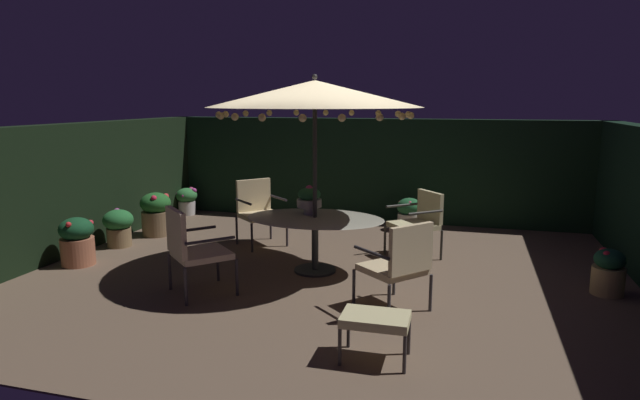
% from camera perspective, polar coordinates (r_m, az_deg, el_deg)
% --- Properties ---
extents(ground_plane, '(8.17, 6.93, 0.02)m').
position_cam_1_polar(ground_plane, '(7.17, 0.88, -7.70)').
color(ground_plane, brown).
extents(hedge_backdrop_rear, '(8.17, 0.30, 1.90)m').
position_cam_1_polar(hedge_backdrop_rear, '(10.13, 5.69, 3.22)').
color(hedge_backdrop_rear, black).
rests_on(hedge_backdrop_rear, ground_plane).
extents(hedge_backdrop_left, '(0.30, 6.93, 1.90)m').
position_cam_1_polar(hedge_backdrop_left, '(8.78, -24.81, 1.16)').
color(hedge_backdrop_left, black).
rests_on(hedge_backdrop_left, ground_plane).
extents(patio_dining_table, '(1.82, 1.26, 0.73)m').
position_cam_1_polar(patio_dining_table, '(7.03, -0.53, -2.77)').
color(patio_dining_table, '#292D2D').
rests_on(patio_dining_table, ground_plane).
extents(patio_umbrella, '(2.72, 2.72, 2.55)m').
position_cam_1_polar(patio_umbrella, '(6.84, -0.56, 11.17)').
color(patio_umbrella, '#2E2D2E').
rests_on(patio_umbrella, ground_plane).
extents(centerpiece_planter, '(0.33, 0.33, 0.39)m').
position_cam_1_polar(centerpiece_planter, '(7.15, -1.15, 0.18)').
color(centerpiece_planter, silver).
rests_on(centerpiece_planter, patio_dining_table).
extents(patio_chair_north, '(0.85, 0.85, 0.94)m').
position_cam_1_polar(patio_chair_north, '(7.84, 10.48, -2.00)').
color(patio_chair_north, '#31312C').
rests_on(patio_chair_north, ground_plane).
extents(patio_chair_northeast, '(0.84, 0.84, 1.01)m').
position_cam_1_polar(patio_chair_northeast, '(8.44, -6.57, -0.79)').
color(patio_chair_northeast, '#2F2930').
rests_on(patio_chair_northeast, ground_plane).
extents(patio_chair_east, '(0.89, 0.89, 1.03)m').
position_cam_1_polar(patio_chair_east, '(6.38, -13.41, -4.78)').
color(patio_chair_east, '#322D34').
rests_on(patio_chair_east, ground_plane).
extents(patio_chair_southeast, '(0.86, 0.86, 0.99)m').
position_cam_1_polar(patio_chair_southeast, '(5.78, 8.41, -6.50)').
color(patio_chair_southeast, '#323034').
rests_on(patio_chair_southeast, ground_plane).
extents(ottoman_footrest, '(0.59, 0.40, 0.42)m').
position_cam_1_polar(ottoman_footrest, '(4.78, 5.90, -12.60)').
color(ottoman_footrest, '#302B2C').
rests_on(ottoman_footrest, ground_plane).
extents(potted_plant_right_near, '(0.46, 0.46, 0.58)m').
position_cam_1_polar(potted_plant_right_near, '(8.87, -20.59, -2.60)').
color(potted_plant_right_near, olive).
rests_on(potted_plant_right_near, ground_plane).
extents(potted_plant_back_right, '(0.50, 0.50, 0.72)m').
position_cam_1_polar(potted_plant_back_right, '(9.39, -17.00, -1.32)').
color(potted_plant_back_right, olive).
rests_on(potted_plant_back_right, ground_plane).
extents(potted_plant_back_left, '(0.46, 0.46, 0.66)m').
position_cam_1_polar(potted_plant_back_left, '(8.09, -24.36, -3.93)').
color(potted_plant_back_left, '#A96244').
rests_on(potted_plant_back_left, ground_plane).
extents(potted_plant_back_center, '(0.41, 0.42, 0.54)m').
position_cam_1_polar(potted_plant_back_center, '(10.94, -13.95, 0.04)').
color(potted_plant_back_center, beige).
rests_on(potted_plant_back_center, ground_plane).
extents(potted_plant_right_far, '(0.43, 0.43, 0.56)m').
position_cam_1_polar(potted_plant_right_far, '(9.48, 9.44, -1.39)').
color(potted_plant_right_far, beige).
rests_on(potted_plant_right_far, ground_plane).
extents(potted_plant_front_corner, '(0.36, 0.36, 0.54)m').
position_cam_1_polar(potted_plant_front_corner, '(7.14, 28.26, -6.71)').
color(potted_plant_front_corner, tan).
rests_on(potted_plant_front_corner, ground_plane).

